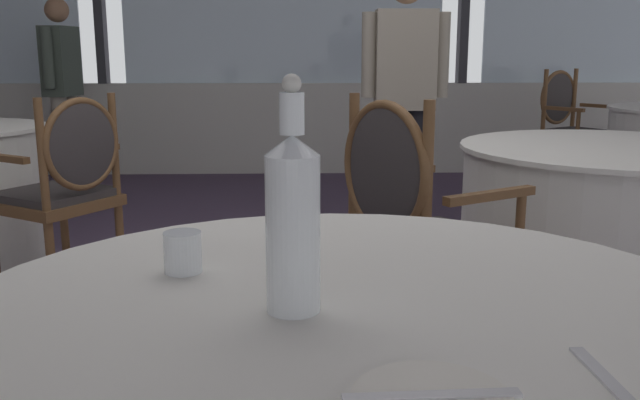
# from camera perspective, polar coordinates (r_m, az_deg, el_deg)

# --- Properties ---
(ground_plane) EXTENTS (13.81, 13.81, 0.00)m
(ground_plane) POSITION_cam_1_polar(r_m,az_deg,el_deg) (2.90, -4.28, -10.85)
(ground_plane) COLOR #47384C
(window_wall_far) EXTENTS (10.63, 0.14, 2.90)m
(window_wall_far) POSITION_cam_1_polar(r_m,az_deg,el_deg) (6.54, -3.03, 12.32)
(window_wall_far) COLOR beige
(window_wall_far) RESTS_ON ground_plane
(side_plate) EXTENTS (0.18, 0.18, 0.01)m
(side_plate) POSITION_cam_1_polar(r_m,az_deg,el_deg) (0.80, 9.26, -16.06)
(side_plate) COLOR silver
(side_plate) RESTS_ON foreground_table
(butter_knife) EXTENTS (0.20, 0.03, 0.00)m
(butter_knife) POSITION_cam_1_polar(r_m,az_deg,el_deg) (0.80, 9.27, -15.73)
(butter_knife) COLOR silver
(butter_knife) RESTS_ON foreground_table
(dinner_fork) EXTENTS (0.02, 0.21, 0.00)m
(dinner_fork) POSITION_cam_1_polar(r_m,az_deg,el_deg) (0.89, 23.15, -14.02)
(dinner_fork) COLOR silver
(dinner_fork) RESTS_ON foreground_table
(water_bottle) EXTENTS (0.08, 0.08, 0.35)m
(water_bottle) POSITION_cam_1_polar(r_m,az_deg,el_deg) (1.01, -2.27, -1.54)
(water_bottle) COLOR white
(water_bottle) RESTS_ON foreground_table
(water_tumbler) EXTENTS (0.07, 0.07, 0.07)m
(water_tumbler) POSITION_cam_1_polar(r_m,az_deg,el_deg) (1.24, -11.31, -4.27)
(water_tumbler) COLOR white
(water_tumbler) RESTS_ON foreground_table
(dining_chair_0_1) EXTENTS (0.64, 0.65, 0.95)m
(dining_chair_0_1) POSITION_cam_1_polar(r_m,az_deg,el_deg) (3.36, -20.36, 1.56)
(dining_chair_0_1) COLOR brown
(dining_chair_0_1) RESTS_ON ground_plane
(background_table_1) EXTENTS (1.28, 1.28, 0.75)m
(background_table_1) POSITION_cam_1_polar(r_m,az_deg,el_deg) (3.18, 22.80, -2.58)
(background_table_1) COLOR silver
(background_table_1) RESTS_ON ground_plane
(dining_chair_1_0) EXTENTS (0.63, 0.65, 1.00)m
(dining_chair_1_0) POSITION_cam_1_polar(r_m,az_deg,el_deg) (2.37, 7.65, -1.46)
(dining_chair_1_0) COLOR brown
(dining_chair_1_0) RESTS_ON ground_plane
(dining_chair_2_0) EXTENTS (0.65, 0.64, 1.00)m
(dining_chair_2_0) POSITION_cam_1_polar(r_m,az_deg,el_deg) (6.09, 19.98, 6.25)
(dining_chair_2_0) COLOR brown
(dining_chair_2_0) RESTS_ON ground_plane
(diner_person_0) EXTENTS (0.53, 0.21, 1.62)m
(diner_person_0) POSITION_cam_1_polar(r_m,az_deg,el_deg) (4.27, 7.03, 9.16)
(diner_person_0) COLOR black
(diner_person_0) RESTS_ON ground_plane
(diner_person_1) EXTENTS (0.25, 0.53, 1.58)m
(diner_person_1) POSITION_cam_1_polar(r_m,az_deg,el_deg) (6.30, -20.60, 9.19)
(diner_person_1) COLOR gray
(diner_person_1) RESTS_ON ground_plane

